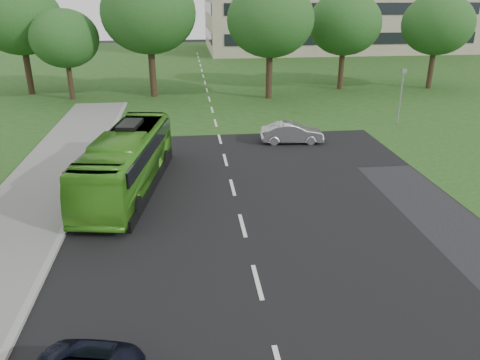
{
  "coord_description": "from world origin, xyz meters",
  "views": [
    {
      "loc": [
        -2.09,
        -14.83,
        8.92
      ],
      "look_at": [
        0.02,
        3.04,
        1.6
      ],
      "focal_mm": 35.0,
      "sensor_mm": 36.0,
      "label": 1
    }
  ],
  "objects_px": {
    "sedan": "(292,133)",
    "bus": "(127,161)",
    "tree_park_a": "(65,39)",
    "tree_park_e": "(438,24)",
    "tree_park_d": "(345,24)",
    "tree_park_b": "(148,13)",
    "tree_park_c": "(270,20)",
    "camera_pole": "(402,89)",
    "tree_park_f": "(20,19)"
  },
  "relations": [
    {
      "from": "tree_park_a",
      "to": "bus",
      "type": "bearing_deg",
      "value": -71.59
    },
    {
      "from": "tree_park_d",
      "to": "tree_park_f",
      "type": "distance_m",
      "value": 29.05
    },
    {
      "from": "tree_park_a",
      "to": "tree_park_e",
      "type": "bearing_deg",
      "value": 1.68
    },
    {
      "from": "tree_park_f",
      "to": "tree_park_e",
      "type": "bearing_deg",
      "value": -2.6
    },
    {
      "from": "tree_park_a",
      "to": "camera_pole",
      "type": "xyz_separation_m",
      "value": [
        24.86,
        -11.36,
        -2.61
      ]
    },
    {
      "from": "tree_park_b",
      "to": "bus",
      "type": "distance_m",
      "value": 22.15
    },
    {
      "from": "tree_park_f",
      "to": "bus",
      "type": "bearing_deg",
      "value": -64.71
    },
    {
      "from": "tree_park_a",
      "to": "tree_park_e",
      "type": "xyz_separation_m",
      "value": [
        33.54,
        0.98,
        0.82
      ]
    },
    {
      "from": "tree_park_f",
      "to": "bus",
      "type": "distance_m",
      "value": 26.71
    },
    {
      "from": "tree_park_f",
      "to": "camera_pole",
      "type": "height_order",
      "value": "tree_park_f"
    },
    {
      "from": "tree_park_d",
      "to": "tree_park_e",
      "type": "xyz_separation_m",
      "value": [
        8.72,
        -0.68,
        -0.08
      ]
    },
    {
      "from": "tree_park_e",
      "to": "camera_pole",
      "type": "bearing_deg",
      "value": -125.11
    },
    {
      "from": "tree_park_b",
      "to": "bus",
      "type": "bearing_deg",
      "value": -90.23
    },
    {
      "from": "tree_park_f",
      "to": "camera_pole",
      "type": "distance_m",
      "value": 32.54
    },
    {
      "from": "tree_park_c",
      "to": "tree_park_f",
      "type": "bearing_deg",
      "value": 168.7
    },
    {
      "from": "sedan",
      "to": "bus",
      "type": "bearing_deg",
      "value": 128.26
    },
    {
      "from": "tree_park_f",
      "to": "sedan",
      "type": "height_order",
      "value": "tree_park_f"
    },
    {
      "from": "tree_park_a",
      "to": "tree_park_b",
      "type": "relative_size",
      "value": 0.72
    },
    {
      "from": "bus",
      "to": "tree_park_a",
      "type": "bearing_deg",
      "value": 117.72
    },
    {
      "from": "tree_park_c",
      "to": "camera_pole",
      "type": "relative_size",
      "value": 2.49
    },
    {
      "from": "tree_park_a",
      "to": "bus",
      "type": "distance_m",
      "value": 22.45
    },
    {
      "from": "tree_park_d",
      "to": "tree_park_f",
      "type": "height_order",
      "value": "tree_park_f"
    },
    {
      "from": "bus",
      "to": "camera_pole",
      "type": "relative_size",
      "value": 2.58
    },
    {
      "from": "tree_park_d",
      "to": "bus",
      "type": "height_order",
      "value": "tree_park_d"
    },
    {
      "from": "sedan",
      "to": "tree_park_d",
      "type": "bearing_deg",
      "value": -22.72
    },
    {
      "from": "tree_park_a",
      "to": "sedan",
      "type": "distance_m",
      "value": 22.49
    },
    {
      "from": "tree_park_b",
      "to": "sedan",
      "type": "bearing_deg",
      "value": -58.31
    },
    {
      "from": "tree_park_d",
      "to": "sedan",
      "type": "xyz_separation_m",
      "value": [
        -8.42,
        -16.37,
        -5.4
      ]
    },
    {
      "from": "tree_park_d",
      "to": "tree_park_a",
      "type": "bearing_deg",
      "value": -176.17
    },
    {
      "from": "tree_park_a",
      "to": "sedan",
      "type": "relative_size",
      "value": 1.95
    },
    {
      "from": "tree_park_b",
      "to": "tree_park_e",
      "type": "bearing_deg",
      "value": 1.26
    },
    {
      "from": "tree_park_b",
      "to": "tree_park_f",
      "type": "bearing_deg",
      "value": 168.5
    },
    {
      "from": "tree_park_b",
      "to": "sedan",
      "type": "relative_size",
      "value": 2.72
    },
    {
      "from": "tree_park_b",
      "to": "tree_park_c",
      "type": "xyz_separation_m",
      "value": [
        10.17,
        -1.99,
        -0.51
      ]
    },
    {
      "from": "tree_park_c",
      "to": "tree_park_e",
      "type": "xyz_separation_m",
      "value": [
        16.3,
        2.57,
        -0.66
      ]
    },
    {
      "from": "tree_park_f",
      "to": "sedan",
      "type": "relative_size",
      "value": 2.49
    },
    {
      "from": "tree_park_c",
      "to": "camera_pole",
      "type": "bearing_deg",
      "value": -52.06
    },
    {
      "from": "bus",
      "to": "camera_pole",
      "type": "distance_m",
      "value": 20.34
    },
    {
      "from": "tree_park_e",
      "to": "camera_pole",
      "type": "distance_m",
      "value": 15.48
    },
    {
      "from": "tree_park_a",
      "to": "bus",
      "type": "height_order",
      "value": "tree_park_a"
    },
    {
      "from": "tree_park_a",
      "to": "tree_park_c",
      "type": "relative_size",
      "value": 0.78
    },
    {
      "from": "tree_park_f",
      "to": "camera_pole",
      "type": "bearing_deg",
      "value": -25.81
    },
    {
      "from": "tree_park_a",
      "to": "sedan",
      "type": "bearing_deg",
      "value": -41.88
    },
    {
      "from": "tree_park_c",
      "to": "sedan",
      "type": "distance_m",
      "value": 14.44
    },
    {
      "from": "tree_park_c",
      "to": "sedan",
      "type": "xyz_separation_m",
      "value": [
        -0.84,
        -13.12,
        -5.97
      ]
    },
    {
      "from": "tree_park_e",
      "to": "tree_park_f",
      "type": "bearing_deg",
      "value": 177.4
    },
    {
      "from": "tree_park_c",
      "to": "tree_park_b",
      "type": "bearing_deg",
      "value": 168.92
    },
    {
      "from": "tree_park_a",
      "to": "tree_park_c",
      "type": "height_order",
      "value": "tree_park_c"
    },
    {
      "from": "tree_park_b",
      "to": "tree_park_f",
      "type": "xyz_separation_m",
      "value": [
        -11.28,
        2.3,
        -0.55
      ]
    },
    {
      "from": "tree_park_c",
      "to": "camera_pole",
      "type": "height_order",
      "value": "tree_park_c"
    }
  ]
}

